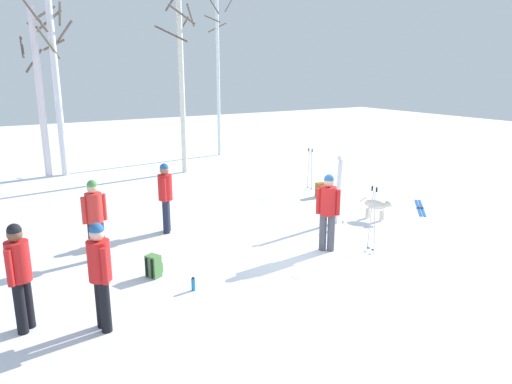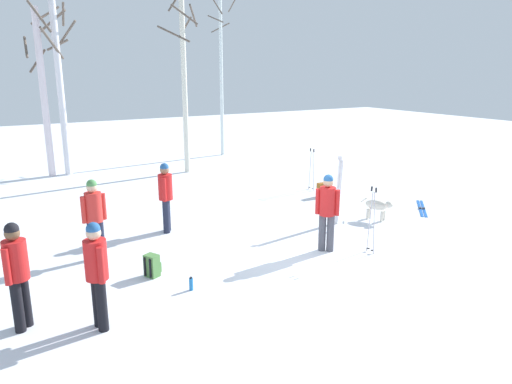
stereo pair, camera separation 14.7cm
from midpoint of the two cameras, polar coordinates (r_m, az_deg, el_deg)
The scene contains 19 objects.
ground_plane at distance 9.92m, azimuth 4.91°, elevation -8.65°, with size 60.00×60.00×0.00m, color white.
person_0 at distance 10.40m, azimuth -18.32°, elevation -2.52°, with size 0.52×0.34×1.72m.
person_1 at distance 8.05m, azimuth -26.11°, elevation -8.27°, with size 0.37×0.42×1.72m.
person_2 at distance 10.44m, azimuth 8.88°, elevation -1.88°, with size 0.40×0.40×1.72m.
person_3 at distance 11.73m, azimuth -10.36°, elevation -0.12°, with size 0.34×0.47×1.72m.
person_4 at distance 7.62m, azimuth -17.91°, elevation -8.71°, with size 0.34×0.52×1.72m.
dog at distance 13.00m, azimuth 14.61°, elevation -1.62°, with size 0.44×0.84×0.57m.
ski_pair_planted_0 at distance 12.33m, azimuth 10.12°, elevation 0.14°, with size 0.06×0.22×1.78m.
ski_pair_lying_0 at distance 14.53m, azimuth 19.41°, elevation -1.84°, with size 1.32×1.34×0.05m.
ski_poles_0 at distance 15.75m, azimuth 6.91°, elevation 2.84°, with size 0.07×0.27×1.38m.
ski_poles_1 at distance 10.58m, azimuth 14.04°, elevation -3.04°, with size 0.07×0.23×1.47m.
backpack_0 at distance 9.51m, azimuth -11.81°, elevation -8.58°, with size 0.34×0.32×0.44m.
backpack_1 at distance 15.05m, azimuth 8.12°, elevation 0.21°, with size 0.27×0.30×0.44m.
water_bottle_0 at distance 11.88m, azimuth 9.06°, elevation -4.25°, with size 0.08×0.08×0.23m.
water_bottle_1 at distance 8.87m, azimuth -7.26°, elevation -10.79°, with size 0.07×0.07×0.25m.
birch_tree_1 at distance 19.02m, azimuth -23.75°, elevation 11.25°, with size 1.48×1.82×6.10m.
birch_tree_2 at distance 19.04m, azimuth -22.11°, elevation 12.25°, with size 1.49×1.15×6.67m.
birch_tree_3 at distance 18.33m, azimuth -8.35°, elevation 13.97°, with size 1.55×1.34×7.18m.
birch_tree_4 at distance 22.02m, azimuth -3.96°, elevation 14.57°, with size 1.41×1.31×7.48m.
Camera 2 is at (-5.26, -7.45, 3.90)m, focal length 33.61 mm.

